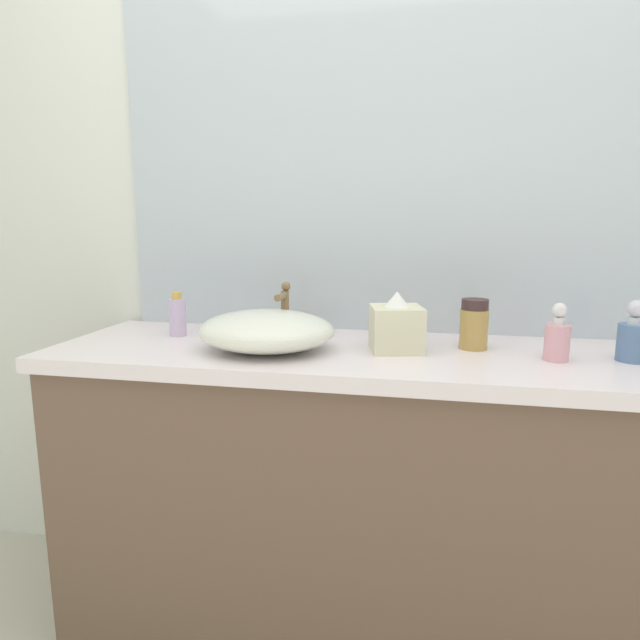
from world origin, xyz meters
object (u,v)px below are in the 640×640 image
sink_basin (266,331)px  tissue_box (396,326)px  soap_dispenser (633,337)px  spray_can (474,325)px  perfume_bottle (177,316)px  lotion_bottle (557,338)px

sink_basin → tissue_box: size_ratio=2.30×
soap_dispenser → spray_can: 0.38m
soap_dispenser → spray_can: size_ratio=1.13×
perfume_bottle → spray_can: spray_can is taller
lotion_bottle → perfume_bottle: bearing=175.2°
sink_basin → soap_dispenser: bearing=4.1°
soap_dispenser → tissue_box: 0.58m
sink_basin → soap_dispenser: 0.92m
lotion_bottle → perfume_bottle: (-1.05, 0.09, 0.00)m
soap_dispenser → perfume_bottle: 1.24m
sink_basin → spray_can: (0.54, 0.12, 0.01)m
perfume_bottle → spray_can: 0.86m
sink_basin → spray_can: size_ratio=2.70×
spray_can → tissue_box: tissue_box is taller
sink_basin → soap_dispenser: (0.92, 0.07, 0.01)m
perfume_bottle → spray_can: bearing=0.1°
lotion_bottle → sink_basin: bearing=-177.3°
soap_dispenser → spray_can: soap_dispenser is taller
lotion_bottle → perfume_bottle: size_ratio=1.09×
sink_basin → soap_dispenser: size_ratio=2.39×
soap_dispenser → sink_basin: bearing=-175.9°
sink_basin → lotion_bottle: bearing=2.7°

